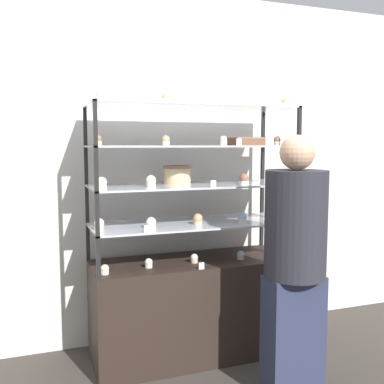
% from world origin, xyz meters
% --- Properties ---
extents(ground_plane, '(20.00, 20.00, 0.00)m').
position_xyz_m(ground_plane, '(0.00, 0.00, 0.00)').
color(ground_plane, '#38332D').
extents(back_wall, '(8.00, 0.05, 2.60)m').
position_xyz_m(back_wall, '(0.00, 0.41, 1.30)').
color(back_wall, silver).
rests_on(back_wall, ground_plane).
extents(display_base, '(1.38, 0.52, 0.68)m').
position_xyz_m(display_base, '(0.00, 0.00, 0.34)').
color(display_base, black).
rests_on(display_base, ground_plane).
extents(display_riser_lower, '(1.38, 0.52, 0.26)m').
position_xyz_m(display_riser_lower, '(0.00, 0.00, 0.93)').
color(display_riser_lower, black).
rests_on(display_riser_lower, display_base).
extents(display_riser_middle, '(1.38, 0.52, 0.26)m').
position_xyz_m(display_riser_middle, '(0.00, 0.00, 1.20)').
color(display_riser_middle, black).
rests_on(display_riser_middle, display_riser_lower).
extents(display_riser_upper, '(1.38, 0.52, 0.26)m').
position_xyz_m(display_riser_upper, '(0.00, 0.00, 1.46)').
color(display_riser_upper, black).
rests_on(display_riser_upper, display_riser_middle).
extents(display_riser_top, '(1.38, 0.52, 0.26)m').
position_xyz_m(display_riser_top, '(0.00, 0.00, 1.72)').
color(display_riser_top, black).
rests_on(display_riser_top, display_riser_upper).
extents(layer_cake_centerpiece, '(0.19, 0.19, 0.12)m').
position_xyz_m(layer_cake_centerpiece, '(-0.08, 0.07, 1.27)').
color(layer_cake_centerpiece, '#DBBC84').
rests_on(layer_cake_centerpiece, display_riser_middle).
extents(sheet_cake_frosted, '(0.21, 0.18, 0.06)m').
position_xyz_m(sheet_cake_frosted, '(0.39, -0.04, 1.50)').
color(sheet_cake_frosted, brown).
rests_on(sheet_cake_frosted, display_riser_upper).
extents(cupcake_0, '(0.05, 0.05, 0.06)m').
position_xyz_m(cupcake_0, '(-0.62, -0.14, 0.71)').
color(cupcake_0, white).
rests_on(cupcake_0, display_base).
extents(cupcake_1, '(0.05, 0.05, 0.06)m').
position_xyz_m(cupcake_1, '(-0.33, -0.09, 0.71)').
color(cupcake_1, beige).
rests_on(cupcake_1, display_base).
extents(cupcake_2, '(0.05, 0.05, 0.06)m').
position_xyz_m(cupcake_2, '(-0.01, -0.07, 0.71)').
color(cupcake_2, '#CCB28C').
rests_on(cupcake_2, display_base).
extents(cupcake_3, '(0.05, 0.05, 0.06)m').
position_xyz_m(cupcake_3, '(0.32, -0.10, 0.71)').
color(cupcake_3, '#CCB28C').
rests_on(cupcake_3, display_base).
extents(cupcake_4, '(0.05, 0.05, 0.06)m').
position_xyz_m(cupcake_4, '(0.63, -0.05, 0.71)').
color(cupcake_4, '#CCB28C').
rests_on(cupcake_4, display_base).
extents(price_tag_0, '(0.04, 0.00, 0.04)m').
position_xyz_m(price_tag_0, '(-0.02, -0.24, 0.71)').
color(price_tag_0, white).
rests_on(price_tag_0, display_base).
extents(cupcake_5, '(0.06, 0.06, 0.07)m').
position_xyz_m(cupcake_5, '(-0.64, -0.05, 0.98)').
color(cupcake_5, '#CCB28C').
rests_on(cupcake_5, display_riser_lower).
extents(cupcake_6, '(0.06, 0.06, 0.07)m').
position_xyz_m(cupcake_6, '(-0.32, -0.12, 0.98)').
color(cupcake_6, '#CCB28C').
rests_on(cupcake_6, display_riser_lower).
extents(cupcake_7, '(0.06, 0.06, 0.07)m').
position_xyz_m(cupcake_7, '(0.01, -0.08, 0.98)').
color(cupcake_7, '#CCB28C').
rests_on(cupcake_7, display_riser_lower).
extents(cupcake_8, '(0.06, 0.06, 0.07)m').
position_xyz_m(cupcake_8, '(0.33, -0.11, 0.98)').
color(cupcake_8, white).
rests_on(cupcake_8, display_riser_lower).
extents(cupcake_9, '(0.06, 0.06, 0.07)m').
position_xyz_m(cupcake_9, '(0.63, -0.13, 0.98)').
color(cupcake_9, '#CCB28C').
rests_on(cupcake_9, display_riser_lower).
extents(price_tag_1, '(0.04, 0.00, 0.04)m').
position_xyz_m(price_tag_1, '(-0.38, -0.24, 0.97)').
color(price_tag_1, white).
rests_on(price_tag_1, display_riser_lower).
extents(cupcake_10, '(0.06, 0.06, 0.07)m').
position_xyz_m(cupcake_10, '(-0.63, -0.12, 1.25)').
color(cupcake_10, white).
rests_on(cupcake_10, display_riser_middle).
extents(cupcake_11, '(0.06, 0.06, 0.07)m').
position_xyz_m(cupcake_11, '(-0.31, -0.08, 1.25)').
color(cupcake_11, white).
rests_on(cupcake_11, display_riser_middle).
extents(cupcake_12, '(0.06, 0.06, 0.07)m').
position_xyz_m(cupcake_12, '(0.33, -0.13, 1.25)').
color(cupcake_12, beige).
rests_on(cupcake_12, display_riser_middle).
extents(cupcake_13, '(0.06, 0.06, 0.07)m').
position_xyz_m(cupcake_13, '(0.63, -0.13, 1.25)').
color(cupcake_13, beige).
rests_on(cupcake_13, display_riser_middle).
extents(price_tag_2, '(0.04, 0.00, 0.04)m').
position_xyz_m(price_tag_2, '(0.06, -0.24, 1.23)').
color(price_tag_2, white).
rests_on(price_tag_2, display_riser_middle).
extents(cupcake_14, '(0.05, 0.05, 0.07)m').
position_xyz_m(cupcake_14, '(-0.64, -0.10, 1.51)').
color(cupcake_14, '#CCB28C').
rests_on(cupcake_14, display_riser_upper).
extents(cupcake_15, '(0.05, 0.05, 0.07)m').
position_xyz_m(cupcake_15, '(-0.21, -0.09, 1.51)').
color(cupcake_15, white).
rests_on(cupcake_15, display_riser_upper).
extents(cupcake_16, '(0.05, 0.05, 0.07)m').
position_xyz_m(cupcake_16, '(0.20, -0.07, 1.51)').
color(cupcake_16, white).
rests_on(cupcake_16, display_riser_upper).
extents(cupcake_17, '(0.05, 0.05, 0.07)m').
position_xyz_m(cupcake_17, '(0.62, -0.06, 1.51)').
color(cupcake_17, white).
rests_on(cupcake_17, display_riser_upper).
extents(price_tag_3, '(0.04, 0.00, 0.04)m').
position_xyz_m(price_tag_3, '(0.23, -0.24, 1.50)').
color(price_tag_3, white).
rests_on(price_tag_3, display_riser_upper).
extents(cupcake_18, '(0.06, 0.06, 0.07)m').
position_xyz_m(cupcake_18, '(-0.63, -0.12, 1.77)').
color(cupcake_18, beige).
rests_on(cupcake_18, display_riser_top).
extents(cupcake_19, '(0.06, 0.06, 0.07)m').
position_xyz_m(cupcake_19, '(-0.22, -0.13, 1.77)').
color(cupcake_19, white).
rests_on(cupcake_19, display_riser_top).
extents(cupcake_20, '(0.06, 0.06, 0.07)m').
position_xyz_m(cupcake_20, '(0.21, -0.11, 1.77)').
color(cupcake_20, '#CCB28C').
rests_on(cupcake_20, display_riser_top).
extents(cupcake_21, '(0.06, 0.06, 0.07)m').
position_xyz_m(cupcake_21, '(0.63, -0.13, 1.77)').
color(cupcake_21, beige).
rests_on(cupcake_21, display_riser_top).
extents(price_tag_4, '(0.04, 0.00, 0.04)m').
position_xyz_m(price_tag_4, '(-0.46, -0.24, 1.76)').
color(price_tag_4, white).
rests_on(price_tag_4, display_riser_top).
extents(donut_glazed, '(0.13, 0.13, 0.04)m').
position_xyz_m(donut_glazed, '(-0.31, 0.07, 1.76)').
color(donut_glazed, '#EFE5CC').
rests_on(donut_glazed, display_riser_top).
extents(customer_figure, '(0.36, 0.36, 1.54)m').
position_xyz_m(customer_figure, '(0.40, -0.66, 0.82)').
color(customer_figure, '#282D47').
rests_on(customer_figure, ground_plane).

